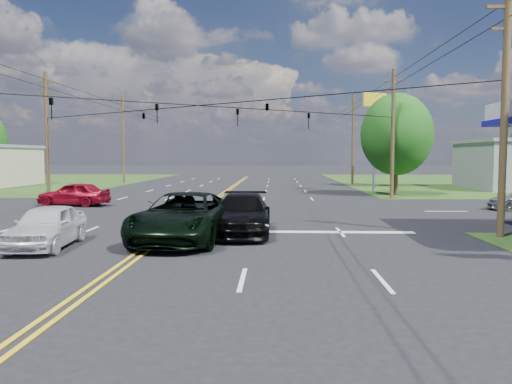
{
  "coord_description": "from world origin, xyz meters",
  "views": [
    {
      "loc": [
        4.32,
        -16.38,
        3.13
      ],
      "look_at": [
        3.46,
        6.0,
        1.52
      ],
      "focal_mm": 35.0,
      "sensor_mm": 36.0,
      "label": 1
    }
  ],
  "objects_px": {
    "pole_se": "(505,109)",
    "tree_right_a": "(397,134)",
    "pole_right_far": "(353,138)",
    "suv_black": "(242,214)",
    "pickup_dkgreen": "(185,217)",
    "pickup_white": "(47,226)",
    "pole_left_far": "(123,138)",
    "pole_ne": "(393,132)",
    "tree_right_b": "(393,146)",
    "pole_nw": "(47,133)"
  },
  "relations": [
    {
      "from": "pole_se",
      "to": "tree_right_a",
      "type": "xyz_separation_m",
      "value": [
        1.0,
        21.0,
        -0.05
      ]
    },
    {
      "from": "pole_right_far",
      "to": "suv_black",
      "type": "relative_size",
      "value": 1.81
    },
    {
      "from": "pickup_dkgreen",
      "to": "pickup_white",
      "type": "height_order",
      "value": "pickup_dkgreen"
    },
    {
      "from": "pickup_white",
      "to": "tree_right_a",
      "type": "bearing_deg",
      "value": 49.3
    },
    {
      "from": "pole_right_far",
      "to": "pole_left_far",
      "type": "bearing_deg",
      "value": 180.0
    },
    {
      "from": "tree_right_a",
      "to": "pickup_dkgreen",
      "type": "distance_m",
      "value": 26.08
    },
    {
      "from": "tree_right_a",
      "to": "pole_ne",
      "type": "bearing_deg",
      "value": -108.43
    },
    {
      "from": "suv_black",
      "to": "pickup_dkgreen",
      "type": "bearing_deg",
      "value": -139.35
    },
    {
      "from": "pole_ne",
      "to": "pole_right_far",
      "type": "distance_m",
      "value": 19.0
    },
    {
      "from": "pole_right_far",
      "to": "pickup_dkgreen",
      "type": "relative_size",
      "value": 1.56
    },
    {
      "from": "pole_se",
      "to": "pole_right_far",
      "type": "bearing_deg",
      "value": 90.0
    },
    {
      "from": "pole_ne",
      "to": "tree_right_b",
      "type": "relative_size",
      "value": 1.34
    },
    {
      "from": "pickup_white",
      "to": "suv_black",
      "type": "bearing_deg",
      "value": 22.01
    },
    {
      "from": "pole_ne",
      "to": "pickup_dkgreen",
      "type": "xyz_separation_m",
      "value": [
        -12.01,
        -19.25,
        -4.02
      ]
    },
    {
      "from": "pole_se",
      "to": "pickup_white",
      "type": "distance_m",
      "value": 17.23
    },
    {
      "from": "tree_right_b",
      "to": "pickup_dkgreen",
      "type": "distance_m",
      "value": 37.75
    },
    {
      "from": "pole_se",
      "to": "pole_nw",
      "type": "distance_m",
      "value": 31.62
    },
    {
      "from": "pole_ne",
      "to": "pickup_dkgreen",
      "type": "bearing_deg",
      "value": -121.97
    },
    {
      "from": "pole_left_far",
      "to": "suv_black",
      "type": "relative_size",
      "value": 1.81
    },
    {
      "from": "pole_right_far",
      "to": "suv_black",
      "type": "distance_m",
      "value": 38.1
    },
    {
      "from": "tree_right_b",
      "to": "suv_black",
      "type": "relative_size",
      "value": 1.28
    },
    {
      "from": "pole_nw",
      "to": "pole_se",
      "type": "bearing_deg",
      "value": -34.7
    },
    {
      "from": "pole_ne",
      "to": "tree_right_a",
      "type": "bearing_deg",
      "value": 71.57
    },
    {
      "from": "pole_se",
      "to": "tree_right_a",
      "type": "bearing_deg",
      "value": 87.27
    },
    {
      "from": "pole_se",
      "to": "tree_right_a",
      "type": "distance_m",
      "value": 21.02
    },
    {
      "from": "pickup_dkgreen",
      "to": "suv_black",
      "type": "relative_size",
      "value": 1.16
    },
    {
      "from": "pickup_dkgreen",
      "to": "pickup_white",
      "type": "bearing_deg",
      "value": -156.37
    },
    {
      "from": "tree_right_a",
      "to": "suv_black",
      "type": "bearing_deg",
      "value": -118.22
    },
    {
      "from": "pole_left_far",
      "to": "tree_right_b",
      "type": "height_order",
      "value": "pole_left_far"
    },
    {
      "from": "pole_se",
      "to": "pole_nw",
      "type": "xyz_separation_m",
      "value": [
        -26.0,
        18.0,
        0.0
      ]
    },
    {
      "from": "pole_nw",
      "to": "pickup_white",
      "type": "distance_m",
      "value": 23.16
    },
    {
      "from": "tree_right_a",
      "to": "pickup_white",
      "type": "relative_size",
      "value": 1.88
    },
    {
      "from": "pole_se",
      "to": "pole_left_far",
      "type": "distance_m",
      "value": 45.22
    },
    {
      "from": "pole_left_far",
      "to": "pole_right_far",
      "type": "distance_m",
      "value": 26.0
    },
    {
      "from": "tree_right_a",
      "to": "pickup_dkgreen",
      "type": "height_order",
      "value": "tree_right_a"
    },
    {
      "from": "pole_left_far",
      "to": "suv_black",
      "type": "height_order",
      "value": "pole_left_far"
    },
    {
      "from": "pickup_dkgreen",
      "to": "tree_right_b",
      "type": "bearing_deg",
      "value": 71.23
    },
    {
      "from": "pole_right_far",
      "to": "tree_right_a",
      "type": "xyz_separation_m",
      "value": [
        1.0,
        -16.0,
        -0.3
      ]
    },
    {
      "from": "pole_se",
      "to": "pole_ne",
      "type": "height_order",
      "value": "same"
    },
    {
      "from": "pole_left_far",
      "to": "pole_nw",
      "type": "bearing_deg",
      "value": -90.0
    },
    {
      "from": "pole_ne",
      "to": "tree_right_b",
      "type": "bearing_deg",
      "value": 76.87
    },
    {
      "from": "pole_se",
      "to": "suv_black",
      "type": "xyz_separation_m",
      "value": [
        -10.0,
        0.5,
        -4.11
      ]
    },
    {
      "from": "pole_right_far",
      "to": "tree_right_b",
      "type": "distance_m",
      "value": 5.4
    },
    {
      "from": "pole_ne",
      "to": "tree_right_b",
      "type": "distance_m",
      "value": 15.42
    },
    {
      "from": "pole_nw",
      "to": "pickup_white",
      "type": "relative_size",
      "value": 2.19
    },
    {
      "from": "suv_black",
      "to": "pickup_white",
      "type": "bearing_deg",
      "value": -154.05
    },
    {
      "from": "pole_right_far",
      "to": "pickup_white",
      "type": "bearing_deg",
      "value": -112.56
    },
    {
      "from": "pole_ne",
      "to": "pickup_white",
      "type": "xyz_separation_m",
      "value": [
        -16.5,
        -20.71,
        -4.18
      ]
    },
    {
      "from": "pole_left_far",
      "to": "pickup_white",
      "type": "bearing_deg",
      "value": -76.55
    },
    {
      "from": "suv_black",
      "to": "pole_se",
      "type": "bearing_deg",
      "value": -3.19
    }
  ]
}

